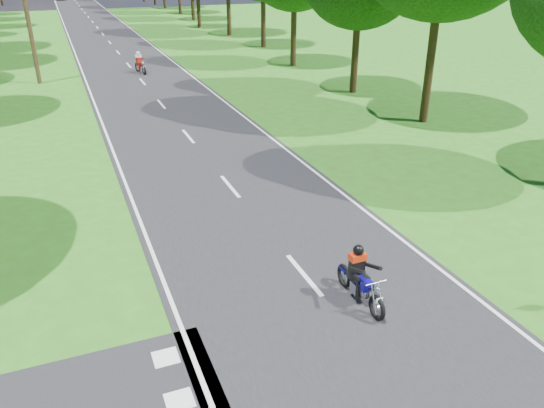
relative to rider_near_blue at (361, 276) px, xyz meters
name	(u,v)px	position (x,y,z in m)	size (l,w,h in m)	color
ground	(343,322)	(-0.70, -0.52, -0.71)	(160.00, 160.00, 0.00)	#2C5A14
main_road	(103,34)	(-0.70, 49.48, -0.70)	(7.00, 140.00, 0.02)	black
road_markings	(103,37)	(-0.84, 47.61, -0.69)	(7.40, 140.00, 0.01)	silver
telegraph_pole	(27,14)	(-6.70, 27.48, 3.36)	(1.20, 0.26, 8.00)	#382616
rider_near_blue	(361,276)	(0.00, 0.00, 0.00)	(0.55, 1.66, 1.38)	#100B81
rider_far_red	(140,62)	(-0.34, 28.27, 0.02)	(0.57, 1.70, 1.42)	#A50C0F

